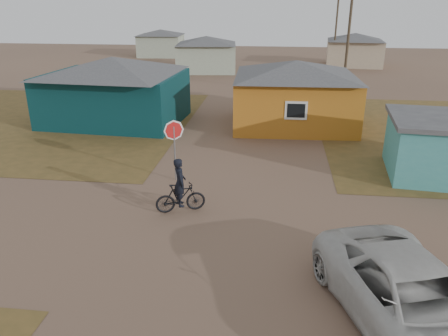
# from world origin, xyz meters

# --- Properties ---
(ground) EXTENTS (120.00, 120.00, 0.00)m
(ground) POSITION_xyz_m (0.00, 0.00, 0.00)
(ground) COLOR brown
(grass_nw) EXTENTS (20.00, 18.00, 0.00)m
(grass_nw) POSITION_xyz_m (-14.00, 13.00, 0.01)
(grass_nw) COLOR brown
(grass_nw) RESTS_ON ground
(house_teal) EXTENTS (8.93, 7.08, 4.00)m
(house_teal) POSITION_xyz_m (-8.50, 13.50, 2.05)
(house_teal) COLOR #082C30
(house_teal) RESTS_ON ground
(house_yellow) EXTENTS (7.72, 6.76, 3.90)m
(house_yellow) POSITION_xyz_m (2.50, 14.00, 2.00)
(house_yellow) COLOR #BB6F1C
(house_yellow) RESTS_ON ground
(house_pale_west) EXTENTS (7.04, 6.15, 3.60)m
(house_pale_west) POSITION_xyz_m (-6.00, 34.00, 1.86)
(house_pale_west) COLOR #A2AD94
(house_pale_west) RESTS_ON ground
(house_beige_east) EXTENTS (6.95, 6.05, 3.60)m
(house_beige_east) POSITION_xyz_m (10.00, 40.00, 1.86)
(house_beige_east) COLOR tan
(house_beige_east) RESTS_ON ground
(house_pale_north) EXTENTS (6.28, 5.81, 3.40)m
(house_pale_north) POSITION_xyz_m (-14.00, 46.00, 1.75)
(house_pale_north) COLOR #A2AD94
(house_pale_north) RESTS_ON ground
(utility_pole_near) EXTENTS (1.40, 0.20, 8.00)m
(utility_pole_near) POSITION_xyz_m (6.50, 22.00, 4.14)
(utility_pole_near) COLOR #473A2A
(utility_pole_near) RESTS_ON ground
(utility_pole_far) EXTENTS (1.40, 0.20, 8.00)m
(utility_pole_far) POSITION_xyz_m (7.50, 38.00, 4.14)
(utility_pole_far) COLOR #473A2A
(utility_pole_far) RESTS_ON ground
(stop_sign) EXTENTS (0.86, 0.17, 2.64)m
(stop_sign) POSITION_xyz_m (-2.73, 4.69, 1.93)
(stop_sign) COLOR gray
(stop_sign) RESTS_ON ground
(cyclist) EXTENTS (1.88, 1.12, 2.05)m
(cyclist) POSITION_xyz_m (-1.89, 1.79, 0.75)
(cyclist) COLOR black
(cyclist) RESTS_ON ground
(vehicle) EXTENTS (4.59, 6.68, 1.70)m
(vehicle) POSITION_xyz_m (4.75, -3.59, 0.85)
(vehicle) COLOR beige
(vehicle) RESTS_ON ground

